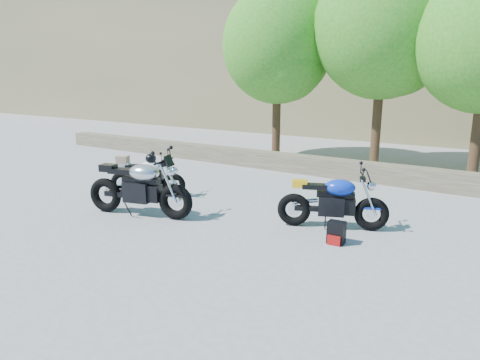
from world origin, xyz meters
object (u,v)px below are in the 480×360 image
silver_bike (140,188)px  backpack (336,233)px  blue_bike (333,202)px  white_bike (147,175)px

silver_bike → backpack: size_ratio=5.99×
blue_bike → backpack: (0.35, -0.69, -0.31)m
silver_bike → blue_bike: size_ratio=1.19×
silver_bike → blue_bike: silver_bike is taller
blue_bike → backpack: 0.83m
silver_bike → backpack: (3.80, 0.75, -0.38)m
white_bike → blue_bike: 4.45m
silver_bike → white_bike: bearing=115.4°
backpack → blue_bike: bearing=112.7°
silver_bike → blue_bike: bearing=7.1°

